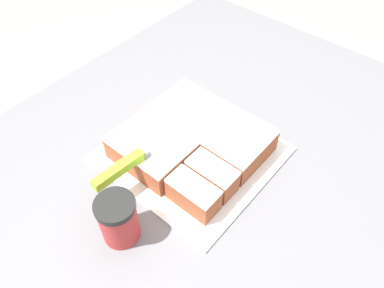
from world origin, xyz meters
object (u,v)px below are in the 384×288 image
Objects in this scene: knife at (131,161)px; coffee_cup at (118,219)px; cake at (192,143)px; cake_board at (192,154)px.

coffee_cup is (-0.11, -0.07, -0.02)m from knife.
knife is at bearing 165.09° from cake.
coffee_cup is at bearing -173.21° from cake.
cake_board is 0.27m from coffee_cup.
cake_board is 0.18m from knife.
cake is at bearing 45.57° from cake_board.
cake_board is 3.31× the size of coffee_cup.
coffee_cup reaches higher than cake.
coffee_cup reaches higher than knife.
coffee_cup reaches higher than cake_board.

